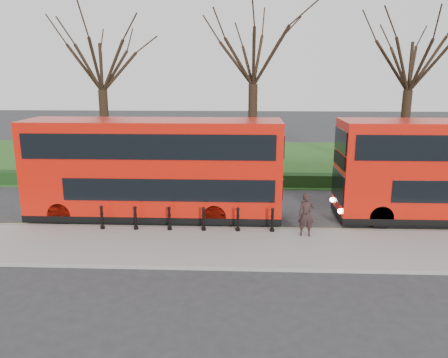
{
  "coord_description": "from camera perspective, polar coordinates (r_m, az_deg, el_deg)",
  "views": [
    {
      "loc": [
        1.36,
        -19.2,
        6.85
      ],
      "look_at": [
        0.51,
        0.5,
        2.0
      ],
      "focal_mm": 35.0,
      "sensor_mm": 36.0,
      "label": 1
    }
  ],
  "objects": [
    {
      "name": "bus_lead",
      "position": [
        20.7,
        -9.12,
        1.16
      ],
      "size": [
        11.85,
        2.72,
        4.71
      ],
      "color": "red",
      "rests_on": "ground"
    },
    {
      "name": "hedge",
      "position": [
        26.82,
        -0.5,
        -0.09
      ],
      "size": [
        60.0,
        0.9,
        0.8
      ],
      "primitive_type": "cube",
      "color": "black",
      "rests_on": "ground"
    },
    {
      "name": "grass_verge",
      "position": [
        34.9,
        0.2,
        2.56
      ],
      "size": [
        60.0,
        18.0,
        0.06
      ],
      "primitive_type": "cube",
      "color": "#224E1A",
      "rests_on": "ground"
    },
    {
      "name": "tree_mid",
      "position": [
        29.23,
        3.89,
        16.12
      ],
      "size": [
        7.08,
        7.08,
        11.06
      ],
      "color": "black",
      "rests_on": "ground"
    },
    {
      "name": "bollard_row",
      "position": [
        19.05,
        -4.93,
        -5.23
      ],
      "size": [
        7.58,
        0.15,
        1.0
      ],
      "color": "black",
      "rests_on": "pavement"
    },
    {
      "name": "pavement",
      "position": [
        17.61,
        -2.16,
        -8.82
      ],
      "size": [
        60.0,
        4.0,
        0.15
      ],
      "primitive_type": "cube",
      "color": "gray",
      "rests_on": "ground"
    },
    {
      "name": "yellow_line_outer",
      "position": [
        19.77,
        -1.62,
        -6.44
      ],
      "size": [
        60.0,
        0.1,
        0.01
      ],
      "primitive_type": "cube",
      "color": "yellow",
      "rests_on": "ground"
    },
    {
      "name": "tree_left",
      "position": [
        30.67,
        -15.81,
        14.53
      ],
      "size": [
        6.61,
        6.61,
        10.32
      ],
      "color": "black",
      "rests_on": "ground"
    },
    {
      "name": "kerb",
      "position": [
        19.47,
        -1.69,
        -6.55
      ],
      "size": [
        60.0,
        0.25,
        0.16
      ],
      "primitive_type": "cube",
      "color": "slate",
      "rests_on": "ground"
    },
    {
      "name": "tree_right",
      "position": [
        31.08,
        23.23,
        13.98
      ],
      "size": [
        6.63,
        6.63,
        10.36
      ],
      "color": "black",
      "rests_on": "ground"
    },
    {
      "name": "yellow_line_inner",
      "position": [
        19.96,
        -1.58,
        -6.24
      ],
      "size": [
        60.0,
        0.1,
        0.01
      ],
      "primitive_type": "cube",
      "color": "yellow",
      "rests_on": "ground"
    },
    {
      "name": "pedestrian",
      "position": [
        18.54,
        10.71,
        -4.6
      ],
      "size": [
        0.7,
        0.48,
        1.84
      ],
      "primitive_type": "imported",
      "rotation": [
        0.0,
        0.0,
        -0.07
      ],
      "color": "black",
      "rests_on": "pavement"
    },
    {
      "name": "ground",
      "position": [
        20.43,
        -1.48,
        -5.78
      ],
      "size": [
        120.0,
        120.0,
        0.0
      ],
      "primitive_type": "plane",
      "color": "#28282B",
      "rests_on": "ground"
    }
  ]
}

